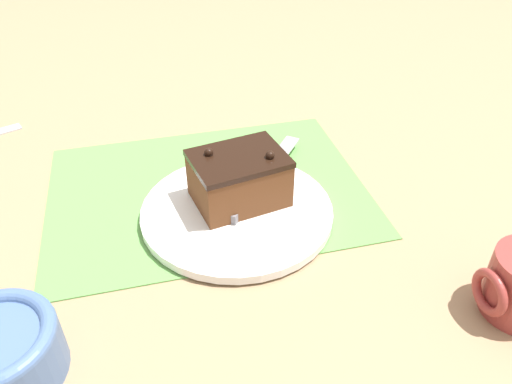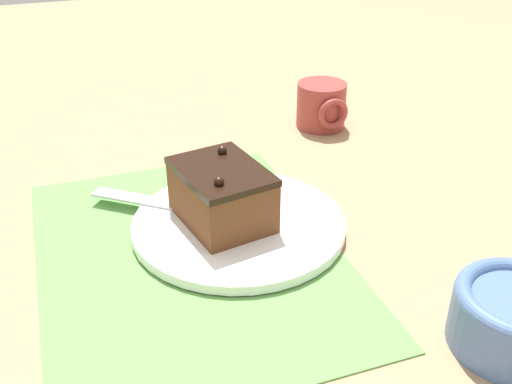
% 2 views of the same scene
% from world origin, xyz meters
% --- Properties ---
extents(ground_plane, '(3.00, 3.00, 0.00)m').
position_xyz_m(ground_plane, '(0.00, 0.00, 0.00)').
color(ground_plane, '#9E7F5B').
extents(placemat_woven, '(0.46, 0.34, 0.00)m').
position_xyz_m(placemat_woven, '(0.00, 0.00, 0.00)').
color(placemat_woven, '#609E4C').
rests_on(placemat_woven, ground_plane).
extents(cake_plate, '(0.26, 0.26, 0.01)m').
position_xyz_m(cake_plate, '(-0.03, 0.07, 0.01)').
color(cake_plate, white).
rests_on(cake_plate, placemat_woven).
extents(chocolate_cake, '(0.14, 0.11, 0.08)m').
position_xyz_m(chocolate_cake, '(-0.04, 0.05, 0.05)').
color(chocolate_cake, brown).
rests_on(chocolate_cake, cake_plate).
extents(serving_knife, '(0.16, 0.20, 0.01)m').
position_xyz_m(serving_knife, '(-0.06, 0.04, 0.02)').
color(serving_knife, slate).
rests_on(serving_knife, cake_plate).
extents(coffee_mug, '(0.09, 0.08, 0.08)m').
position_xyz_m(coffee_mug, '(-0.30, 0.31, 0.04)').
color(coffee_mug, '#993833').
rests_on(coffee_mug, ground_plane).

